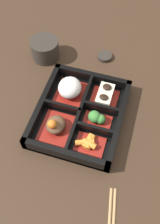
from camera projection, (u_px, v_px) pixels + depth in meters
ground_plane at (80, 117)px, 0.71m from camera, size 3.00×3.00×0.00m
bento_base at (80, 116)px, 0.70m from camera, size 0.26×0.22×0.01m
bento_rim at (81, 113)px, 0.69m from camera, size 0.26×0.22×0.04m
bowl_stew at (56, 126)px, 0.66m from camera, size 0.09×0.08×0.05m
bowl_rice at (70, 89)px, 0.71m from camera, size 0.09×0.08×0.06m
bowl_carrots at (89, 143)px, 0.65m from camera, size 0.06×0.07×0.02m
bowl_greens at (96, 118)px, 0.68m from camera, size 0.05×0.07×0.04m
bowl_tofu at (105, 96)px, 0.72m from camera, size 0.07×0.07×0.04m
tea_cup at (45, 49)px, 0.80m from camera, size 0.09×0.09×0.06m
sauce_dish at (105, 56)px, 0.82m from camera, size 0.04×0.04×0.01m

